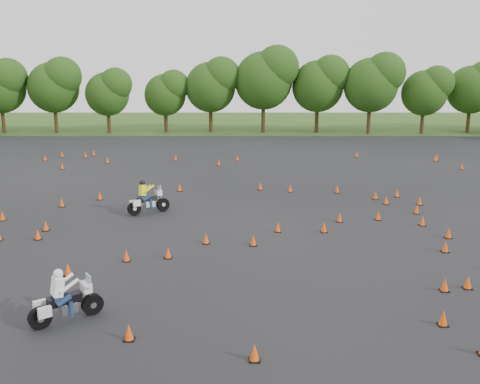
% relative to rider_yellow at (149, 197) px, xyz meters
% --- Properties ---
extents(ground, '(140.00, 140.00, 0.00)m').
position_rel_rider_yellow_xyz_m(ground, '(4.72, -4.21, -0.89)').
color(ground, '#2D5119').
rests_on(ground, ground).
extents(asphalt_pad, '(62.00, 62.00, 0.00)m').
position_rel_rider_yellow_xyz_m(asphalt_pad, '(4.72, 1.79, -0.88)').
color(asphalt_pad, black).
rests_on(asphalt_pad, ground).
extents(treeline, '(86.69, 31.94, 10.94)m').
position_rel_rider_yellow_xyz_m(treeline, '(6.66, 31.26, 3.66)').
color(treeline, '#234413').
rests_on(treeline, ground).
extents(traffic_cones, '(36.21, 33.64, 0.45)m').
position_rel_rider_yellow_xyz_m(traffic_cones, '(4.83, 1.33, -0.66)').
color(traffic_cones, '#F84C0A').
rests_on(traffic_cones, asphalt_pad).
extents(rider_yellow, '(2.31, 1.83, 1.77)m').
position_rel_rider_yellow_xyz_m(rider_yellow, '(0.00, 0.00, 0.00)').
color(rider_yellow, yellow).
rests_on(rider_yellow, ground).
extents(rider_white, '(2.21, 1.88, 1.73)m').
position_rel_rider_yellow_xyz_m(rider_white, '(-0.44, -12.18, -0.02)').
color(rider_white, white).
rests_on(rider_white, ground).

